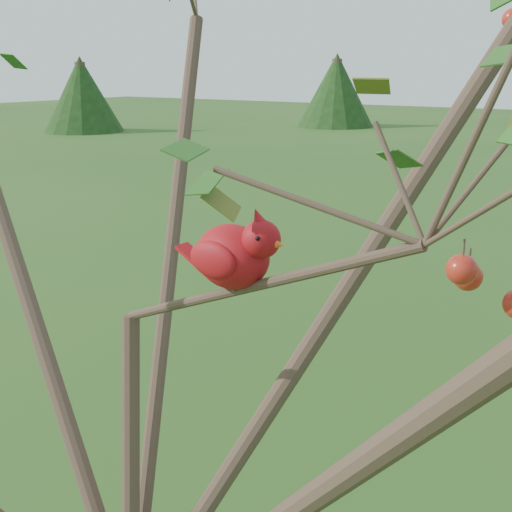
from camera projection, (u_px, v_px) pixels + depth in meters
The scene contains 2 objects.
crabapple_tree at pixel (105, 253), 1.08m from camera, with size 2.35×2.05×2.95m.
cardinal at pixel (236, 254), 1.05m from camera, with size 0.23×0.12×0.16m.
Camera 1 is at (0.82, -0.74, 2.42)m, focal length 45.00 mm.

